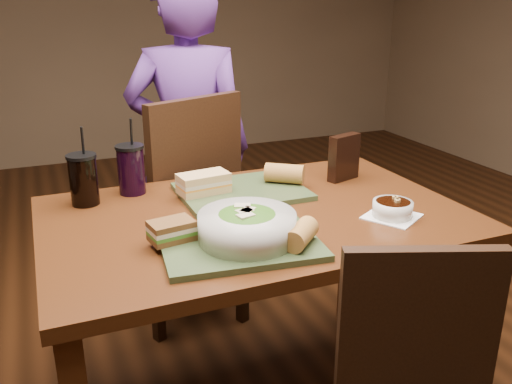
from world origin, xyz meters
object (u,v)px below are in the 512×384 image
(soup_bowl, at_px, (393,209))
(sandwich_near, at_px, (172,231))
(tray_far, at_px, (242,191))
(baguette_near, at_px, (301,234))
(cup_cola, at_px, (84,179))
(cup_berry, at_px, (131,169))
(chip_bag, at_px, (344,157))
(tray_near, at_px, (239,243))
(salad_bowl, at_px, (247,225))
(chair_far, at_px, (191,201))
(diner, at_px, (189,150))
(dining_table, at_px, (256,239))
(sandwich_far, at_px, (204,183))
(baguette_far, at_px, (284,173))

(soup_bowl, xyz_separation_m, sandwich_near, (-0.68, 0.06, 0.02))
(tray_far, bearing_deg, sandwich_near, -135.57)
(baguette_near, bearing_deg, cup_cola, 130.01)
(tray_far, relative_size, soup_bowl, 2.08)
(cup_cola, distance_m, cup_berry, 0.17)
(cup_berry, distance_m, chip_bag, 0.76)
(tray_near, relative_size, salad_bowl, 1.59)
(chair_far, distance_m, diner, 0.25)
(sandwich_near, height_order, cup_berry, cup_berry)
(dining_table, xyz_separation_m, sandwich_far, (-0.11, 0.20, 0.14))
(tray_near, xyz_separation_m, sandwich_near, (-0.17, 0.07, 0.04))
(tray_near, relative_size, baguette_far, 3.09)
(chair_far, distance_m, baguette_near, 0.96)
(soup_bowl, xyz_separation_m, cup_cola, (-0.86, 0.48, 0.06))
(diner, distance_m, soup_bowl, 1.07)
(dining_table, distance_m, chip_bag, 0.50)
(soup_bowl, height_order, chip_bag, chip_bag)
(tray_far, height_order, baguette_near, baguette_near)
(diner, bearing_deg, cup_cola, 64.79)
(baguette_far, xyz_separation_m, cup_berry, (-0.51, 0.15, 0.03))
(dining_table, xyz_separation_m, salad_bowl, (-0.11, -0.21, 0.15))
(baguette_near, bearing_deg, sandwich_near, 152.39)
(cup_cola, height_order, chip_bag, cup_cola)
(sandwich_near, relative_size, sandwich_far, 0.72)
(soup_bowl, relative_size, baguette_far, 1.49)
(tray_far, height_order, cup_cola, cup_cola)
(dining_table, distance_m, baguette_far, 0.30)
(dining_table, xyz_separation_m, chip_bag, (0.43, 0.19, 0.17))
(chair_far, bearing_deg, baguette_near, -87.50)
(tray_near, relative_size, baguette_near, 3.46)
(salad_bowl, distance_m, cup_cola, 0.62)
(soup_bowl, relative_size, baguette_near, 1.66)
(chip_bag, bearing_deg, dining_table, -173.92)
(diner, relative_size, chip_bag, 8.88)
(soup_bowl, relative_size, sandwich_far, 1.14)
(tray_far, height_order, chip_bag, chip_bag)
(dining_table, bearing_deg, soup_bowl, -27.06)
(chair_far, height_order, sandwich_far, chair_far)
(dining_table, height_order, sandwich_near, sandwich_near)
(soup_bowl, bearing_deg, sandwich_far, 141.08)
(soup_bowl, distance_m, sandwich_near, 0.68)
(soup_bowl, xyz_separation_m, chip_bag, (0.05, 0.38, 0.06))
(soup_bowl, distance_m, cup_cola, 0.98)
(chair_far, distance_m, cup_berry, 0.49)
(sandwich_far, xyz_separation_m, cup_cola, (-0.38, 0.09, 0.03))
(salad_bowl, height_order, baguette_far, salad_bowl)
(sandwich_near, bearing_deg, tray_far, 44.43)
(sandwich_near, xyz_separation_m, chip_bag, (0.73, 0.32, 0.04))
(sandwich_far, bearing_deg, soup_bowl, -38.92)
(sandwich_far, relative_size, cup_cola, 0.69)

